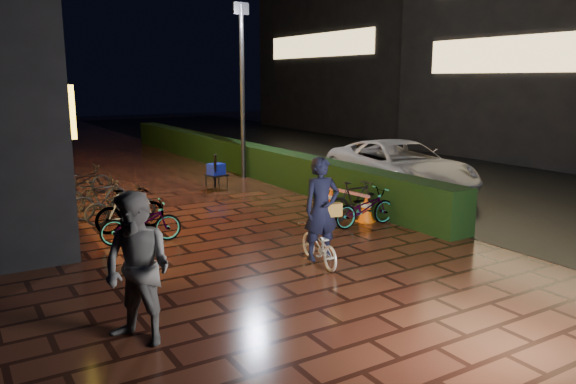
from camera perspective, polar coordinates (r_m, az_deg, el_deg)
ground at (r=11.22m, az=-1.90°, el=-4.86°), size 80.00×80.00×0.00m
asphalt_road at (r=20.52m, az=13.23°, el=2.35°), size 11.00×60.00×0.01m
hedge at (r=19.56m, az=-5.10°, el=3.64°), size 0.70×20.00×1.00m
bystander_person at (r=6.95m, az=-15.01°, el=-7.58°), size 1.10×1.15×1.87m
van at (r=16.14m, az=11.27°, el=2.58°), size 3.08×5.41×1.42m
far_buildings at (r=29.65m, az=19.20°, el=17.31°), size 9.08×31.00×14.00m
lamp_post_hedge at (r=17.91m, az=-4.68°, el=10.90°), size 0.51×0.14×5.42m
lamp_post_sf at (r=19.01m, az=-23.12°, el=9.65°), size 0.49×0.15×5.17m
cyclist at (r=9.57m, az=3.29°, el=-3.42°), size 0.71×1.36×1.88m
traffic_barrier at (r=13.03m, az=6.11°, el=-1.21°), size 0.53×1.53×0.62m
cart_assembly at (r=16.18m, az=-7.32°, el=2.16°), size 0.68×0.71×1.09m
parked_bikes_storefront at (r=13.45m, az=-17.71°, el=-0.80°), size 1.78×6.05×0.91m
parked_bikes_hedge at (r=12.45m, az=7.35°, el=-1.26°), size 1.68×1.02×0.91m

